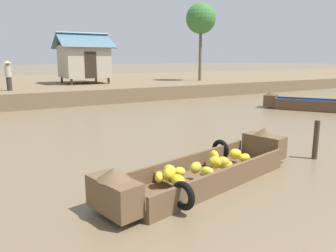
% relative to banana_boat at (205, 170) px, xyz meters
% --- Properties ---
extents(ground_plane, '(300.00, 300.00, 0.00)m').
position_rel_banana_boat_xyz_m(ground_plane, '(0.19, 4.08, -0.29)').
color(ground_plane, '#726047').
extents(riverbank_strip, '(160.00, 20.00, 0.88)m').
position_rel_banana_boat_xyz_m(riverbank_strip, '(0.19, 22.98, 0.14)').
color(riverbank_strip, '#756047').
rests_on(riverbank_strip, ground).
extents(banana_boat, '(5.31, 2.55, 0.89)m').
position_rel_banana_boat_xyz_m(banana_boat, '(0.00, 0.00, 0.00)').
color(banana_boat, brown).
rests_on(banana_boat, ground).
extents(fishing_skiff_distant, '(3.24, 4.27, 0.91)m').
position_rel_banana_boat_xyz_m(fishing_skiff_distant, '(10.89, 5.71, 0.04)').
color(fishing_skiff_distant, brown).
rests_on(fishing_skiff_distant, ground).
extents(stilt_house_mid_left, '(3.73, 3.69, 3.59)m').
position_rel_banana_boat_xyz_m(stilt_house_mid_left, '(2.89, 18.67, 2.23)').
color(stilt_house_mid_left, '#4C3826').
rests_on(stilt_house_mid_left, riverbank_strip).
extents(palm_tree_near, '(2.37, 2.37, 6.05)m').
position_rel_banana_boat_xyz_m(palm_tree_near, '(11.88, 16.84, 5.40)').
color(palm_tree_near, brown).
rests_on(palm_tree_near, riverbank_strip).
extents(vendor_person, '(0.44, 0.44, 1.66)m').
position_rel_banana_boat_xyz_m(vendor_person, '(-2.42, 15.13, 1.51)').
color(vendor_person, '#332D28').
rests_on(vendor_person, riverbank_strip).
extents(mooring_post, '(0.14, 0.14, 1.05)m').
position_rel_banana_boat_xyz_m(mooring_post, '(3.60, -0.06, 0.23)').
color(mooring_post, '#423323').
rests_on(mooring_post, ground).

